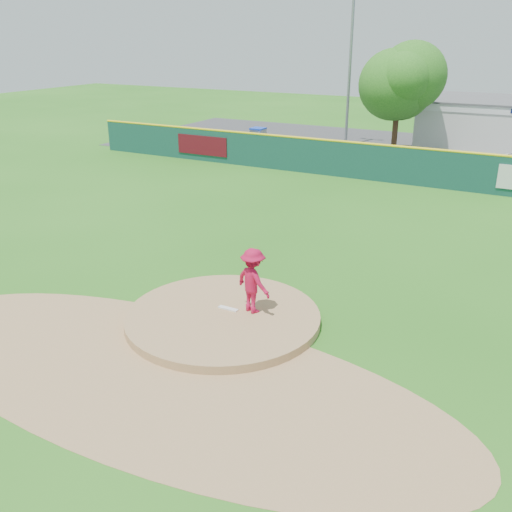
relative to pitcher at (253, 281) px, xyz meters
The scene contains 11 objects.
ground 1.48m from the pitcher, 141.68° to the right, with size 120.00×120.00×0.00m, color #286B19.
pitchers_mound 1.48m from the pitcher, 141.68° to the right, with size 5.50×5.50×0.50m, color #9E774C.
pitching_rubber 1.17m from the pitcher, 160.67° to the right, with size 0.60×0.15×0.04m, color white.
infield_dirt_arc 3.80m from the pitcher, 100.92° to the right, with size 15.40×15.40×0.01m, color #9E774C.
parking_lot 26.50m from the pitcher, 91.48° to the left, with size 44.00×16.00×0.02m, color #38383A.
pitcher is the anchor object (origin of this frame).
fence_banners 17.71m from the pitcher, 100.99° to the left, with size 22.85×0.04×1.20m.
playground_slide 25.68m from the pitcher, 117.57° to the left, with size 0.92×2.60×1.44m.
outfield_fence 17.47m from the pitcher, 92.24° to the left, with size 40.00×0.14×2.07m.
deciduous_tree 24.84m from the pitcher, 96.26° to the left, with size 5.60×5.60×7.36m.
light_pole_left 27.72m from the pitcher, 104.17° to the left, with size 1.75×0.25×11.00m.
Camera 1 is at (7.57, -12.24, 7.64)m, focal length 40.00 mm.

